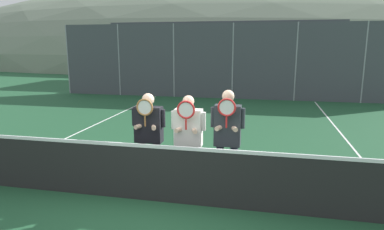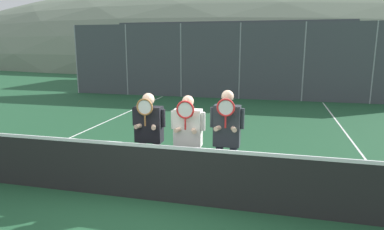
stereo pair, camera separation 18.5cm
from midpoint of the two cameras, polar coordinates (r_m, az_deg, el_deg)
The scene contains 13 objects.
ground_plane at distance 5.81m, azimuth -5.74°, elevation -14.21°, with size 120.00×120.00×0.00m, color #1E4C2D.
hill_distant at distance 58.95m, azimuth 10.75°, elevation 9.00°, with size 120.72×67.07×23.47m.
clubhouse_building at distance 23.36m, azimuth 5.51°, elevation 10.21°, with size 13.93×5.50×3.87m.
fence_back at distance 16.26m, azimuth 6.46°, elevation 8.86°, with size 17.15×0.06×3.51m.
tennis_net at distance 5.61m, azimuth -5.84°, elevation -9.62°, with size 10.09×0.09×1.06m.
court_line_left_sideline at distance 9.95m, azimuth -21.23°, elevation -3.85°, with size 0.05×16.00×0.01m, color white.
court_line_right_sideline at distance 8.61m, azimuth 25.92°, elevation -6.60°, with size 0.05×16.00×0.01m, color white.
player_leftmost at distance 6.16m, azimuth -8.09°, elevation -2.65°, with size 0.62×0.34×1.69m.
player_center_left at distance 5.88m, azimuth -1.53°, elevation -3.38°, with size 0.60×0.34×1.69m.
player_center_right at distance 5.73m, azimuth 4.98°, elevation -3.23°, with size 0.57×0.34×1.80m.
car_far_left at distance 20.02m, azimuth -8.10°, elevation 7.04°, with size 4.38×1.93×1.90m.
car_left_of_center at distance 18.75m, azimuth 7.58°, elevation 6.59°, with size 4.67×2.04×1.77m.
car_center at distance 19.17m, azimuth 24.18°, elevation 5.80°, with size 4.50×1.91×1.78m.
Camera 1 is at (1.56, -4.98, 2.53)m, focal length 32.00 mm.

